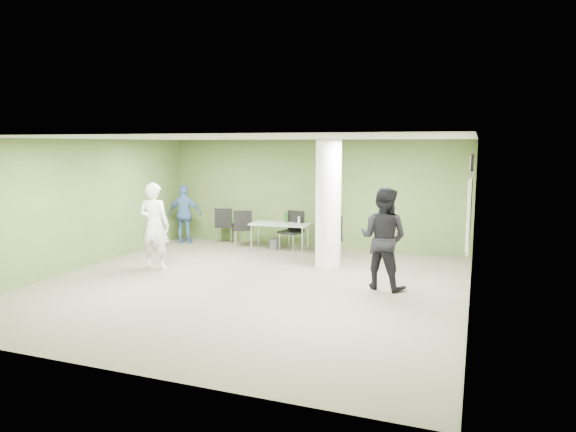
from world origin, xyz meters
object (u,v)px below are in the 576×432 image
at_px(chair_back_left, 225,223).
at_px(man_black, 383,238).
at_px(man_blue, 185,214).
at_px(folding_table, 280,225).
at_px(woman_white, 154,226).

bearing_deg(chair_back_left, man_black, 135.06).
bearing_deg(man_blue, man_black, 143.78).
relative_size(man_black, man_blue, 1.20).
bearing_deg(folding_table, man_black, -43.01).
xyz_separation_m(folding_table, man_black, (3.04, -2.52, 0.30)).
bearing_deg(folding_table, man_blue, 175.85).
height_order(woman_white, man_blue, woman_white).
height_order(chair_back_left, man_black, man_black).
bearing_deg(man_blue, chair_back_left, -175.79).
height_order(chair_back_left, man_blue, man_blue).
distance_m(chair_back_left, woman_white, 3.04).
relative_size(woman_white, man_black, 0.98).
bearing_deg(chair_back_left, woman_white, 73.42).
xyz_separation_m(chair_back_left, man_blue, (-1.05, -0.31, 0.22)).
xyz_separation_m(man_black, man_blue, (-5.84, 2.56, -0.16)).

